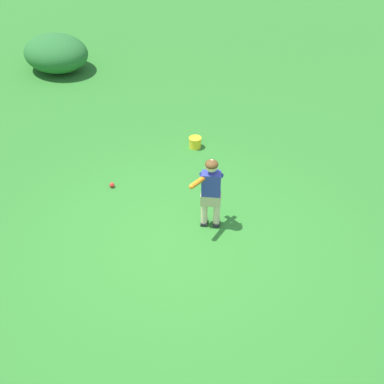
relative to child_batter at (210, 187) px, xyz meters
The scene contains 5 objects.
ground_plane 0.86m from the child_batter, 158.72° to the left, with size 40.00×40.00×0.00m, color #2D7528.
child_batter is the anchor object (origin of this frame).
play_ball_behind_batter 1.81m from the child_batter, 92.01° to the left, with size 0.08×0.08×0.08m, color red.
toy_bucket 2.10m from the child_batter, 38.46° to the left, with size 0.22×0.22×0.19m.
shrub_left_background 6.01m from the child_batter, 64.48° to the left, with size 1.22×1.44×0.76m, color #286B2D.
Camera 1 is at (-4.31, -3.07, 4.84)m, focal length 49.75 mm.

